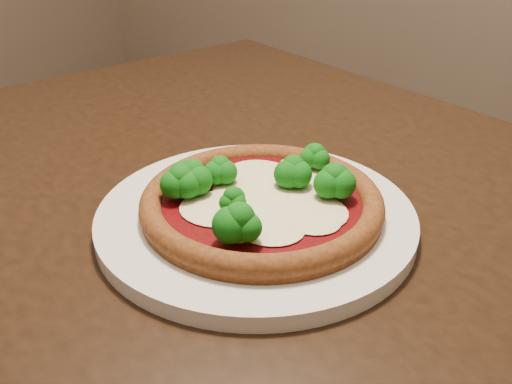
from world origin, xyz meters
The scene contains 3 objects.
dining_table centered at (0.23, -0.01, 0.65)m, with size 1.37×1.20×0.75m.
plate centered at (0.28, -0.09, 0.76)m, with size 0.34×0.34×0.02m, color silver.
pizza centered at (0.29, -0.09, 0.78)m, with size 0.26×0.26×0.06m.
Camera 1 is at (0.56, -0.53, 1.08)m, focal length 40.00 mm.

